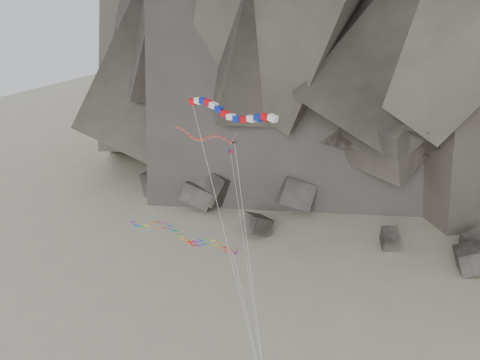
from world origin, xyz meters
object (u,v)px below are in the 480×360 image
at_px(parafoil_kite, 175,232).
at_px(banner_kite, 229,113).
at_px(delta_kite, 201,135).
at_px(pennant_kite, 238,202).

bearing_deg(parafoil_kite, banner_kite, 7.24).
relative_size(delta_kite, parafoil_kite, 1.23).
bearing_deg(pennant_kite, parafoil_kite, -134.12).
relative_size(delta_kite, pennant_kite, 1.12).
xyz_separation_m(delta_kite, parafoil_kite, (-0.59, -4.67, -9.29)).
bearing_deg(parafoil_kite, pennant_kite, 43.99).
height_order(delta_kite, banner_kite, banner_kite).
bearing_deg(delta_kite, banner_kite, -49.89).
xyz_separation_m(banner_kite, pennant_kite, (-1.23, 4.05, -10.40)).
bearing_deg(pennant_kite, banner_kite, -57.18).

